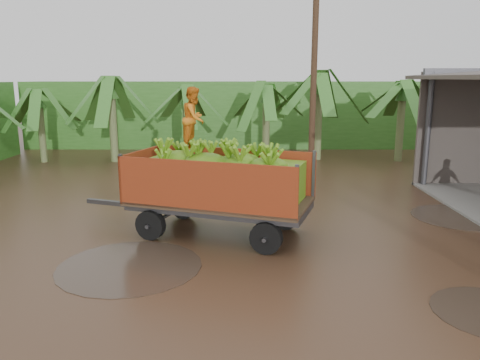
% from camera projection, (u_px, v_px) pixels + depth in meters
% --- Properties ---
extents(ground, '(100.00, 100.00, 0.00)m').
position_uv_depth(ground, '(292.00, 240.00, 11.16)').
color(ground, black).
rests_on(ground, ground).
extents(hedge_north, '(22.00, 3.00, 3.60)m').
position_uv_depth(hedge_north, '(227.00, 114.00, 26.41)').
color(hedge_north, '#2D661E').
rests_on(hedge_north, ground).
extents(banana_trailer, '(6.04, 3.37, 3.57)m').
position_uv_depth(banana_trailer, '(219.00, 182.00, 11.32)').
color(banana_trailer, '#BB3D1A').
rests_on(banana_trailer, ground).
extents(utility_pole, '(1.20, 0.24, 8.74)m').
position_uv_depth(utility_pole, '(314.00, 61.00, 17.72)').
color(utility_pole, '#47301E').
rests_on(utility_pole, ground).
extents(banana_plants, '(24.61, 20.08, 4.20)m').
position_uv_depth(banana_plants, '(165.00, 128.00, 17.72)').
color(banana_plants, '#2D661E').
rests_on(banana_plants, ground).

